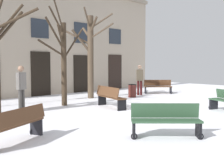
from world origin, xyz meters
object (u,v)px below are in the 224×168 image
object	(u,v)px
tree_right_of_center	(90,53)
bench_back_to_back_right	(158,86)
person_strolling	(21,86)
litter_bin	(132,91)
bench_near_center_tree	(166,120)
bench_near_lamp	(17,124)
person_near_bench	(140,78)
bench_far_corner	(110,97)
tree_center	(63,57)

from	to	relation	value
tree_right_of_center	bench_back_to_back_right	world-z (taller)	tree_right_of_center
tree_right_of_center	person_strolling	size ratio (longest dim) A/B	2.64
litter_bin	bench_near_center_tree	distance (m)	8.51
litter_bin	person_strolling	xyz separation A→B (m)	(-6.68, -0.02, 0.67)
bench_near_lamp	person_near_bench	size ratio (longest dim) A/B	0.97
bench_near_center_tree	bench_far_corner	size ratio (longest dim) A/B	0.82
litter_bin	bench_back_to_back_right	world-z (taller)	bench_back_to_back_right
bench_near_center_tree	person_near_bench	size ratio (longest dim) A/B	0.88
bench_back_to_back_right	bench_far_corner	size ratio (longest dim) A/B	0.81
bench_back_to_back_right	person_strolling	size ratio (longest dim) A/B	0.86
person_near_bench	person_strolling	xyz separation A→B (m)	(-7.76, -0.38, 0.01)
bench_back_to_back_right	litter_bin	bearing A→B (deg)	-132.30
bench_far_corner	tree_center	bearing A→B (deg)	44.34
bench_near_lamp	tree_center	bearing A→B (deg)	-159.86
person_near_bench	person_strolling	world-z (taller)	person_strolling
tree_right_of_center	bench_far_corner	xyz separation A→B (m)	(-1.50, -3.18, -2.03)
tree_center	bench_near_center_tree	distance (m)	6.73
tree_center	person_strolling	bearing A→B (deg)	-176.37
tree_right_of_center	bench_far_corner	size ratio (longest dim) A/B	2.48
bench_near_lamp	person_strolling	xyz separation A→B (m)	(2.09, 4.10, 0.57)
tree_center	person_near_bench	distance (m)	5.80
tree_center	bench_near_lamp	xyz separation A→B (m)	(-4.17, -4.23, -1.74)
tree_right_of_center	litter_bin	xyz separation A→B (m)	(2.00, -1.34, -2.15)
litter_bin	bench_near_lamp	size ratio (longest dim) A/B	0.42
tree_center	bench_back_to_back_right	bearing A→B (deg)	0.33
bench_far_corner	bench_near_lamp	bearing A→B (deg)	128.28
bench_near_center_tree	tree_center	bearing A→B (deg)	124.34
litter_bin	bench_near_center_tree	xyz separation A→B (m)	(-5.73, -6.29, 0.09)
bench_near_center_tree	bench_far_corner	distance (m)	4.98
tree_right_of_center	bench_far_corner	distance (m)	4.06
litter_bin	person_near_bench	world-z (taller)	person_near_bench
bench_back_to_back_right	person_strolling	world-z (taller)	person_strolling
bench_near_lamp	bench_back_to_back_right	world-z (taller)	bench_back_to_back_right
tree_right_of_center	bench_near_lamp	world-z (taller)	tree_right_of_center
person_near_bench	bench_near_center_tree	bearing A→B (deg)	-100.52
tree_center	tree_right_of_center	world-z (taller)	tree_right_of_center
bench_near_center_tree	person_strolling	distance (m)	6.37
person_near_bench	tree_right_of_center	bearing A→B (deg)	-162.62
tree_right_of_center	bench_near_center_tree	size ratio (longest dim) A/B	3.03
litter_bin	person_strolling	distance (m)	6.71
bench_far_corner	person_near_bench	distance (m)	5.10
bench_near_center_tree	tree_right_of_center	bearing A→B (deg)	108.33
person_near_bench	person_strolling	bearing A→B (deg)	-142.05
person_strolling	litter_bin	bearing A→B (deg)	152.05
person_strolling	bench_near_center_tree	bearing A→B (deg)	70.47
person_near_bench	person_strolling	distance (m)	7.76
person_near_bench	litter_bin	bearing A→B (deg)	-126.49
tree_center	tree_right_of_center	distance (m)	2.89
bench_near_lamp	bench_far_corner	distance (m)	5.75
tree_center	person_near_bench	size ratio (longest dim) A/B	2.50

